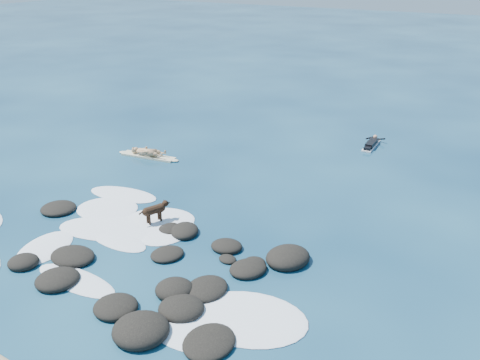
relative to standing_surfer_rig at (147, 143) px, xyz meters
The scene contains 6 objects.
ground 7.64m from the standing_surfer_rig, 53.71° to the right, with size 160.00×160.00×0.00m, color #0A2642.
reef_rocks 10.14m from the standing_surfer_rig, 50.15° to the right, with size 12.40×6.62×0.56m.
breaking_foam 7.89m from the standing_surfer_rig, 60.44° to the right, with size 14.42×7.92×0.12m.
standing_surfer_rig is the anchor object (origin of this frame).
paddling_surfer_rig 10.78m from the standing_surfer_rig, 37.42° to the left, with size 0.99×2.20×0.38m.
dog 6.69m from the standing_surfer_rig, 49.42° to the right, with size 0.64×1.18×0.79m.
Camera 1 is at (10.50, -11.96, 8.66)m, focal length 40.00 mm.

